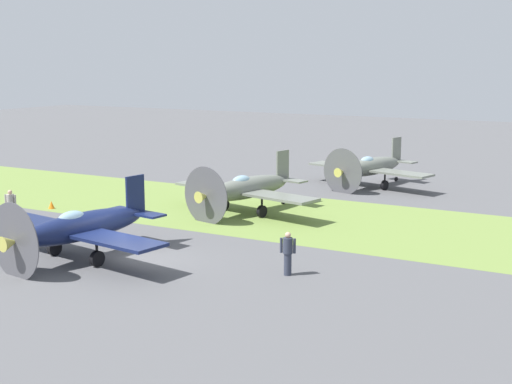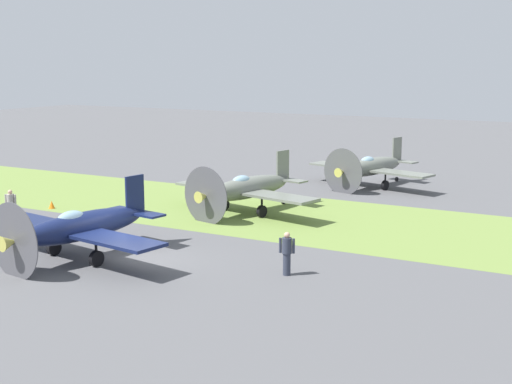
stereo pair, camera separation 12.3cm
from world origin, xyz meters
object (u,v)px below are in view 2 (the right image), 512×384
(ground_crew_chief, at_px, (287,253))
(runway_marker_cone, at_px, (52,205))
(airplane_lead, at_px, (80,227))
(airplane_wingman, at_px, (247,188))
(ground_crew_mechanic, at_px, (11,205))
(airplane_trail, at_px, (371,167))

(ground_crew_chief, xyz_separation_m, runway_marker_cone, (17.46, -4.97, -0.69))
(ground_crew_chief, bearing_deg, airplane_lead, -3.68)
(airplane_wingman, xyz_separation_m, ground_crew_chief, (-7.19, 9.35, -0.48))
(airplane_wingman, distance_m, ground_crew_mechanic, 12.42)
(airplane_lead, bearing_deg, airplane_trail, -92.73)
(ground_crew_chief, distance_m, runway_marker_cone, 18.17)
(airplane_wingman, height_order, airplane_trail, airplane_wingman)
(runway_marker_cone, bearing_deg, airplane_trail, -130.64)
(airplane_lead, distance_m, runway_marker_cone, 11.40)
(ground_crew_chief, bearing_deg, airplane_wingman, -70.20)
(airplane_wingman, distance_m, ground_crew_chief, 11.81)
(airplane_wingman, xyz_separation_m, runway_marker_cone, (10.27, 4.38, -1.17))
(airplane_lead, xyz_separation_m, airplane_wingman, (-1.47, -11.52, -0.00))
(ground_crew_mechanic, bearing_deg, airplane_wingman, 21.06)
(ground_crew_mechanic, bearing_deg, airplane_trail, 37.57)
(airplane_lead, distance_m, ground_crew_chief, 8.94)
(airplane_lead, xyz_separation_m, runway_marker_cone, (8.81, -7.14, -1.17))
(airplane_wingman, xyz_separation_m, airplane_trail, (-3.10, -11.20, -0.04))
(airplane_trail, relative_size, ground_crew_mechanic, 5.25)
(airplane_wingman, relative_size, airplane_trail, 1.03)
(runway_marker_cone, bearing_deg, ground_crew_mechanic, 102.61)
(airplane_trail, xyz_separation_m, ground_crew_chief, (-4.09, 20.55, -0.44))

